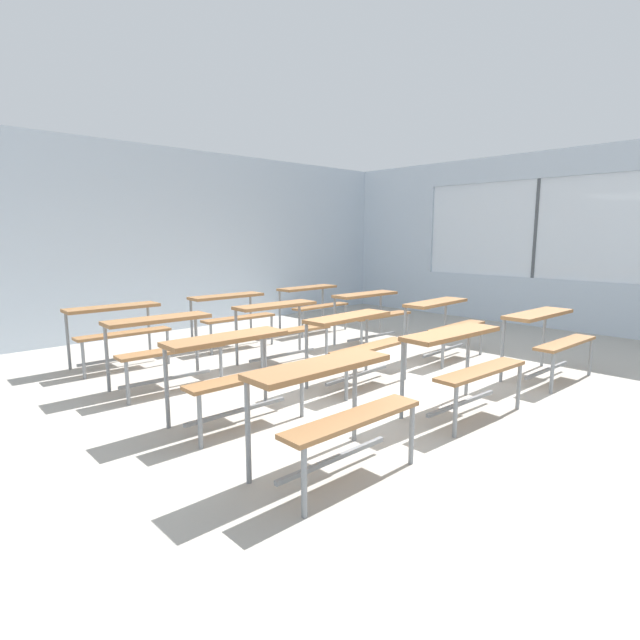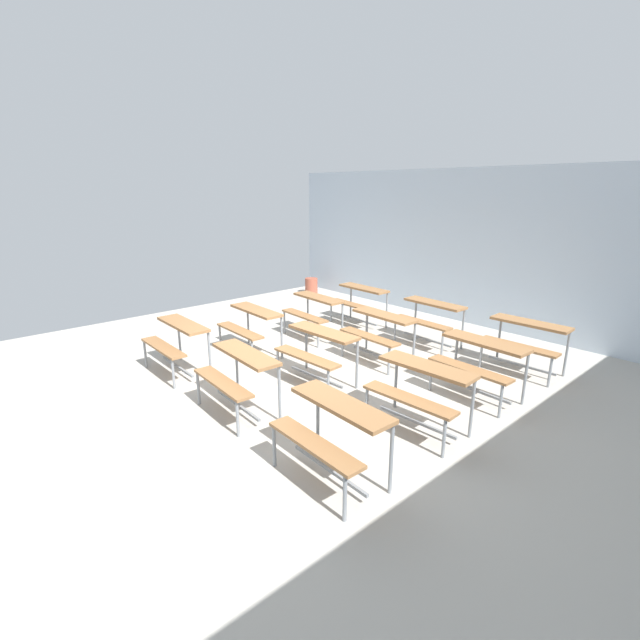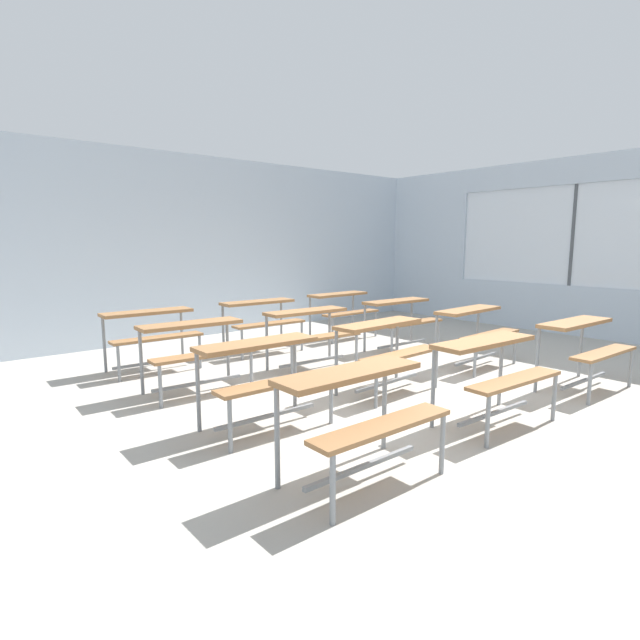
{
  "view_description": "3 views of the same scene",
  "coord_description": "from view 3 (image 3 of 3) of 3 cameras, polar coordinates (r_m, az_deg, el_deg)",
  "views": [
    {
      "loc": [
        -3.8,
        -3.3,
        1.6
      ],
      "look_at": [
        0.12,
        0.83,
        0.63
      ],
      "focal_mm": 28.0,
      "sensor_mm": 36.0,
      "label": 1
    },
    {
      "loc": [
        4.44,
        -3.6,
        2.61
      ],
      "look_at": [
        -0.65,
        0.94,
        0.62
      ],
      "focal_mm": 25.31,
      "sensor_mm": 36.0,
      "label": 2
    },
    {
      "loc": [
        -3.8,
        -3.3,
        1.6
      ],
      "look_at": [
        -0.43,
        0.71,
        0.77
      ],
      "focal_mm": 28.0,
      "sensor_mm": 36.0,
      "label": 3
    }
  ],
  "objects": [
    {
      "name": "desk_bench_r0c2",
      "position": [
        6.1,
        27.98,
        -1.87
      ],
      "size": [
        1.12,
        0.62,
        0.74
      ],
      "rotation": [
        0.0,
        0.0,
        -0.03
      ],
      "color": "olive",
      "rests_on": "ground"
    },
    {
      "name": "desk_bench_r3c2",
      "position": [
        8.33,
        2.58,
        1.81
      ],
      "size": [
        1.11,
        0.61,
        0.74
      ],
      "rotation": [
        0.0,
        0.0,
        0.02
      ],
      "color": "olive",
      "rests_on": "ground"
    },
    {
      "name": "desk_bench_r0c0",
      "position": [
        3.36,
        4.63,
        -9.04
      ],
      "size": [
        1.11,
        0.6,
        0.74
      ],
      "rotation": [
        0.0,
        0.0,
        -0.01
      ],
      "color": "olive",
      "rests_on": "ground"
    },
    {
      "name": "desk_bench_r2c2",
      "position": [
        7.44,
        9.29,
        0.84
      ],
      "size": [
        1.12,
        0.63,
        0.74
      ],
      "rotation": [
        0.0,
        0.0,
        -0.04
      ],
      "color": "olive",
      "rests_on": "ground"
    },
    {
      "name": "desk_bench_r1c1",
      "position": [
        5.36,
        7.58,
        -2.25
      ],
      "size": [
        1.13,
        0.64,
        0.74
      ],
      "rotation": [
        0.0,
        0.0,
        0.05
      ],
      "color": "olive",
      "rests_on": "ground"
    },
    {
      "name": "desk_bench_r1c2",
      "position": [
        6.7,
        17.36,
        -0.34
      ],
      "size": [
        1.13,
        0.64,
        0.74
      ],
      "rotation": [
        0.0,
        0.0,
        0.05
      ],
      "color": "olive",
      "rests_on": "ground"
    },
    {
      "name": "desk_bench_r2c1",
      "position": [
        6.27,
        -1.03,
        -0.55
      ],
      "size": [
        1.12,
        0.63,
        0.74
      ],
      "rotation": [
        0.0,
        0.0,
        -0.04
      ],
      "color": "olive",
      "rests_on": "ground"
    },
    {
      "name": "desk_bench_r3c0",
      "position": [
        6.55,
        -18.76,
        -0.62
      ],
      "size": [
        1.12,
        0.62,
        0.74
      ],
      "rotation": [
        0.0,
        0.0,
        -0.03
      ],
      "color": "olive",
      "rests_on": "ground"
    },
    {
      "name": "desk_bench_r0c1",
      "position": [
        4.63,
        19.27,
        -4.48
      ],
      "size": [
        1.13,
        0.65,
        0.74
      ],
      "rotation": [
        0.0,
        0.0,
        -0.05
      ],
      "color": "olive",
      "rests_on": "ground"
    },
    {
      "name": "desk_bench_r3c1",
      "position": [
        7.3,
        -6.67,
        0.74
      ],
      "size": [
        1.12,
        0.63,
        0.74
      ],
      "rotation": [
        0.0,
        0.0,
        -0.04
      ],
      "color": "olive",
      "rests_on": "ground"
    },
    {
      "name": "desk_bench_r1c0",
      "position": [
        4.32,
        -6.41,
        -4.98
      ],
      "size": [
        1.11,
        0.62,
        0.74
      ],
      "rotation": [
        0.0,
        0.0,
        -0.03
      ],
      "color": "olive",
      "rests_on": "ground"
    },
    {
      "name": "wall_back",
      "position": [
        8.68,
        -14.18,
        8.04
      ],
      "size": [
        10.0,
        0.12,
        3.0
      ],
      "primitive_type": "cube",
      "color": "silver",
      "rests_on": "ground"
    },
    {
      "name": "ground",
      "position": [
        5.29,
        8.69,
        -9.03
      ],
      "size": [
        10.0,
        9.0,
        0.05
      ],
      "primitive_type": "cube",
      "color": "#ADA89E"
    },
    {
      "name": "desk_bench_r2c0",
      "position": [
        5.46,
        -14.07,
        -2.25
      ],
      "size": [
        1.13,
        0.64,
        0.74
      ],
      "rotation": [
        0.0,
        0.0,
        -0.05
      ],
      "color": "olive",
      "rests_on": "ground"
    },
    {
      "name": "wall_right",
      "position": [
        9.35,
        30.43,
        6.81
      ],
      "size": [
        0.12,
        9.0,
        3.0
      ],
      "color": "silver",
      "rests_on": "ground"
    }
  ]
}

